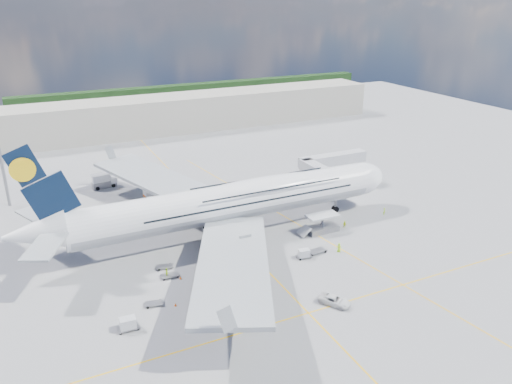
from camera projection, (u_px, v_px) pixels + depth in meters
name	position (u px, v px, depth m)	size (l,w,h in m)	color
ground	(252.00, 255.00, 92.01)	(300.00, 300.00, 0.00)	gray
taxi_line_main	(252.00, 255.00, 92.01)	(0.25, 220.00, 0.01)	#F0B10C
taxi_line_cross	(308.00, 313.00, 75.22)	(120.00, 0.25, 0.01)	#F0B10C
taxi_line_diag	(292.00, 221.00, 106.01)	(0.25, 100.00, 0.01)	#F0B10C
airliner	(232.00, 202.00, 97.98)	(77.26, 79.15, 23.71)	white
jet_bridge	(328.00, 165.00, 119.01)	(18.80, 12.10, 8.50)	#B7B7BC
cargo_loader	(321.00, 226.00, 100.72)	(8.53, 3.20, 3.67)	silver
terminal	(134.00, 117.00, 169.51)	(180.00, 16.00, 12.00)	#B2AD9E
tree_line	(200.00, 92.00, 224.04)	(160.00, 6.00, 8.00)	#193814
dolly_row_a	(128.00, 324.00, 71.06)	(3.15, 1.78, 1.95)	gray
dolly_row_b	(154.00, 303.00, 77.00)	(3.06, 2.06, 0.41)	gray
dolly_row_c	(170.00, 275.00, 84.68)	(3.08, 1.79, 0.44)	gray
dolly_back	(165.00, 266.00, 87.48)	(3.15, 2.18, 0.42)	gray
dolly_nose_far	(317.00, 251.00, 92.72)	(3.63, 2.22, 0.50)	gray
dolly_nose_near	(304.00, 254.00, 90.63)	(2.88, 1.86, 1.69)	gray
baggage_tug	(257.00, 252.00, 91.45)	(2.81, 1.97, 1.60)	white
catering_truck_inner	(158.00, 195.00, 114.13)	(7.07, 3.14, 4.12)	gray
catering_truck_outer	(104.00, 181.00, 123.64)	(6.20, 2.92, 3.58)	gray
service_van	(335.00, 300.00, 77.06)	(2.31, 5.02, 1.39)	white
crew_nose	(384.00, 211.00, 108.53)	(0.59, 0.39, 1.63)	#AFEF19
crew_loader	(345.00, 224.00, 102.47)	(0.74, 0.58, 1.52)	#DFF219
crew_wing	(167.00, 273.00, 84.26)	(1.07, 0.45, 1.83)	#B7E818
crew_van	(339.00, 248.00, 92.75)	(0.89, 0.58, 1.81)	#A9ED18
crew_tug	(226.00, 290.00, 79.67)	(1.03, 0.59, 1.60)	#C0ED18
cone_nose	(340.00, 194.00, 119.63)	(0.42, 0.42, 0.54)	#FA5D0D
cone_wing_left_inner	(204.00, 219.00, 106.18)	(0.41, 0.41, 0.53)	#FA5D0D
cone_wing_left_outer	(150.00, 189.00, 122.92)	(0.42, 0.42, 0.53)	#FA5D0D
cone_wing_right_inner	(180.00, 278.00, 84.11)	(0.41, 0.41, 0.53)	#FA5D0D
cone_wing_right_outer	(175.00, 305.00, 76.83)	(0.40, 0.40, 0.51)	#FA5D0D
cone_tail	(30.00, 260.00, 89.55)	(0.45, 0.45, 0.58)	#FA5D0D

